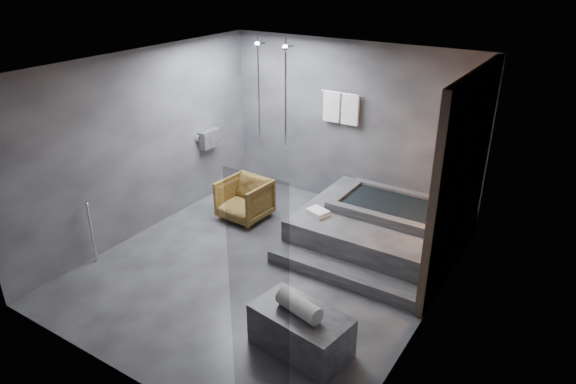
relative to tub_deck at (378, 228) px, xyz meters
The scene contains 7 objects.
room 2.02m from the tub_deck, 118.47° to the right, with size 5.00×5.04×2.82m.
tub_deck is the anchor object (origin of this frame).
tub_step 1.19m from the tub_deck, 90.00° to the right, with size 2.20×0.36×0.18m, color #303033.
concrete_bench 2.62m from the tub_deck, 85.33° to the right, with size 1.08×0.60×0.49m, color #303032.
driftwood_chair 2.24m from the tub_deck, 168.80° to the right, with size 0.73×0.75×0.68m, color #4B3412.
rolled_towel 2.67m from the tub_deck, 85.62° to the right, with size 0.20×0.20×0.54m, color white.
deck_towel 0.97m from the tub_deck, 144.89° to the right, with size 0.30×0.22×0.08m, color white.
Camera 1 is at (3.56, -5.02, 3.99)m, focal length 32.00 mm.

